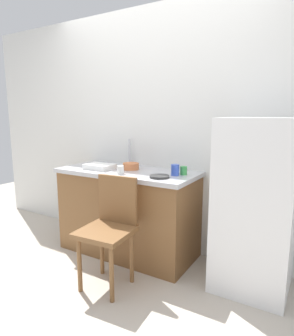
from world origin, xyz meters
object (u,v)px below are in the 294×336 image
(refrigerator, at_px, (256,205))
(dish_tray, at_px, (100,167))
(chair, at_px, (110,226))
(cup_blue, at_px, (175,170))
(cup_white, at_px, (120,170))
(cup_green, at_px, (184,171))
(hotplate, at_px, (159,177))
(terracotta_bowl, at_px, (131,166))

(refrigerator, height_order, dish_tray, refrigerator)
(chair, distance_m, dish_tray, 0.75)
(dish_tray, height_order, cup_blue, cup_blue)
(dish_tray, bearing_deg, cup_blue, 7.62)
(cup_white, xyz_separation_m, cup_green, (0.51, 0.26, 0.00))
(cup_green, bearing_deg, dish_tray, -168.38)
(refrigerator, height_order, cup_blue, refrigerator)
(hotplate, height_order, cup_blue, cup_blue)
(refrigerator, bearing_deg, hotplate, -167.51)
(dish_tray, bearing_deg, cup_green, 11.62)
(dish_tray, relative_size, cup_green, 3.64)
(chair, relative_size, hotplate, 5.24)
(terracotta_bowl, xyz_separation_m, cup_green, (0.55, 0.03, 0.01))
(dish_tray, bearing_deg, cup_white, -15.90)
(chair, height_order, dish_tray, dish_tray)
(chair, xyz_separation_m, terracotta_bowl, (-0.19, 0.59, 0.38))
(hotplate, distance_m, cup_green, 0.26)
(dish_tray, bearing_deg, refrigerator, 4.57)
(hotplate, bearing_deg, dish_tray, 175.73)
(hotplate, relative_size, cup_blue, 1.72)
(cup_white, bearing_deg, chair, -67.87)
(cup_blue, bearing_deg, refrigerator, 1.12)
(cup_white, relative_size, cup_green, 0.98)
(cup_green, bearing_deg, terracotta_bowl, -177.00)
(refrigerator, bearing_deg, terracotta_bowl, 178.84)
(cup_white, bearing_deg, cup_blue, 23.22)
(refrigerator, xyz_separation_m, cup_blue, (-0.70, -0.01, 0.22))
(hotplate, bearing_deg, cup_blue, 64.71)
(dish_tray, xyz_separation_m, cup_blue, (0.78, 0.10, 0.02))
(cup_white, bearing_deg, terracotta_bowl, 100.26)
(cup_white, distance_m, cup_green, 0.57)
(terracotta_bowl, distance_m, cup_white, 0.24)
(refrigerator, distance_m, dish_tray, 1.49)
(cup_white, distance_m, cup_blue, 0.50)
(refrigerator, distance_m, cup_green, 0.68)
(chair, bearing_deg, cup_white, 107.96)
(refrigerator, height_order, hotplate, refrigerator)
(terracotta_bowl, bearing_deg, hotplate, -24.60)
(cup_green, bearing_deg, hotplate, -119.45)
(refrigerator, relative_size, chair, 1.54)
(refrigerator, distance_m, chair, 1.17)
(refrigerator, height_order, terracotta_bowl, refrigerator)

